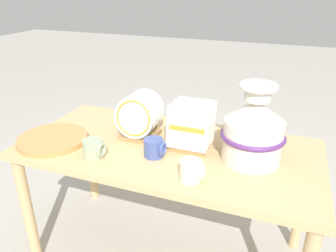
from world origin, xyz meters
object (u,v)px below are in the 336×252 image
Objects in this scene: ceramic_vase at (254,129)px; mug_cream_glaze at (192,171)px; dish_rack_square_plates at (191,130)px; wicker_charger_stack at (53,139)px; dish_rack_round_plates at (139,120)px; mug_sage_glaze at (94,149)px; mug_cobalt_glaze at (155,148)px.

mug_cream_glaze is at bearing -128.88° from ceramic_vase.
dish_rack_square_plates is 0.65× the size of wicker_charger_stack.
dish_rack_round_plates is 0.68× the size of wicker_charger_stack.
mug_cream_glaze is 1.00× the size of mug_sage_glaze.
mug_cobalt_glaze is (0.15, -0.15, -0.05)m from dish_rack_round_plates.
mug_sage_glaze is at bearing 177.39° from mug_cream_glaze.
ceramic_vase is 0.34m from mug_cream_glaze.
dish_rack_square_plates is at bearing 175.20° from ceramic_vase.
mug_cream_glaze reaches higher than wicker_charger_stack.
mug_cobalt_glaze is (-0.22, 0.13, 0.00)m from mug_cream_glaze.
mug_sage_glaze is at bearing -112.03° from dish_rack_round_plates.
dish_rack_round_plates reaches higher than wicker_charger_stack.
mug_cream_glaze is (-0.20, -0.25, -0.11)m from ceramic_vase.
wicker_charger_stack is 0.54m from mug_cobalt_glaze.
mug_cream_glaze is (0.75, -0.08, 0.03)m from wicker_charger_stack.
ceramic_vase is 1.04× the size of wicker_charger_stack.
dish_rack_square_plates is 0.29m from mug_cream_glaze.
dish_rack_round_plates reaches higher than dish_rack_square_plates.
wicker_charger_stack is 3.48× the size of mug_cobalt_glaze.
mug_sage_glaze is at bearing -157.53° from mug_cobalt_glaze.
dish_rack_round_plates is 0.46m from mug_cream_glaze.
dish_rack_square_plates reaches higher than mug_sage_glaze.
mug_cream_glaze is at bearing -37.68° from dish_rack_round_plates.
mug_sage_glaze is (-0.38, -0.25, -0.05)m from dish_rack_square_plates.
mug_cream_glaze is (0.36, -0.28, -0.05)m from dish_rack_round_plates.
dish_rack_square_plates is at bearing 107.58° from mug_cream_glaze.
wicker_charger_stack is 0.29m from mug_sage_glaze.
dish_rack_round_plates reaches higher than mug_cobalt_glaze.
mug_cobalt_glaze reaches higher than wicker_charger_stack.
mug_sage_glaze is 0.28m from mug_cobalt_glaze.
wicker_charger_stack is at bearing -175.09° from mug_cobalt_glaze.
mug_cream_glaze is 0.25m from mug_cobalt_glaze.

